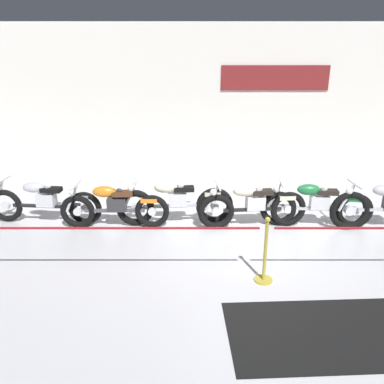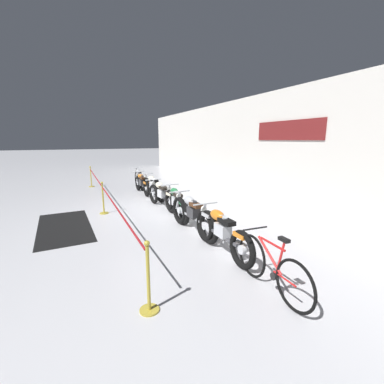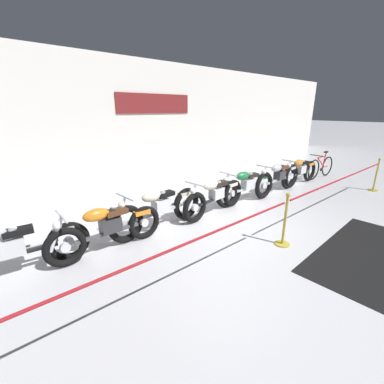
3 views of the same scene
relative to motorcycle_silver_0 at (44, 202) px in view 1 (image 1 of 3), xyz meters
name	(u,v)px [view 1 (image 1 of 3)]	position (x,y,z in m)	size (l,w,h in m)	color
ground_plane	(250,239)	(4.13, -0.75, -0.46)	(120.00, 120.00, 0.00)	silver
back_wall	(229,98)	(4.13, 4.37, 1.64)	(28.00, 0.29, 4.20)	silver
motorcycle_silver_0	(44,202)	(0.00, 0.00, 0.00)	(2.38, 0.62, 0.93)	black
motorcycle_orange_1	(114,206)	(1.47, -0.23, 0.00)	(2.16, 0.62, 0.92)	black
motorcycle_cream_2	(174,203)	(2.67, -0.07, 0.01)	(2.37, 0.62, 0.96)	black
motorcycle_cream_3	(252,206)	(4.21, -0.22, 0.00)	(2.19, 0.62, 0.94)	black
motorcycle_green_4	(316,205)	(5.49, -0.18, 0.00)	(2.22, 0.62, 0.94)	black
stanchion_far_left	(170,237)	(2.70, -2.17, 0.28)	(10.72, 0.28, 1.05)	gold
stanchion_mid_left	(264,260)	(4.11, -2.17, -0.10)	(0.28, 0.28, 1.05)	gold
floor_banner	(352,332)	(5.00, -3.32, -0.45)	(3.10, 1.32, 0.01)	black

